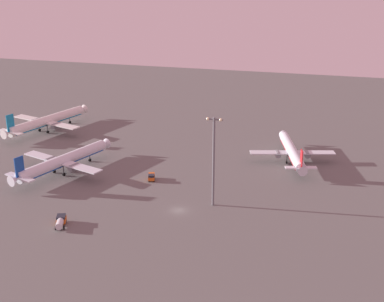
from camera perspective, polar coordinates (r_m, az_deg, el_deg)
ground_plane at (r=143.96m, az=-1.50°, el=-6.66°), size 416.00×416.00×0.00m
airplane_mid_apron at (r=173.41m, az=-14.23°, el=-1.10°), size 32.27×41.03×10.80m
airplane_near_gate at (r=181.11m, az=11.12°, el=-0.09°), size 29.33×37.36×9.74m
airplane_taxiway_distant at (r=219.70m, az=-15.92°, el=3.22°), size 34.20×43.53×11.39m
maintenance_van at (r=163.76m, az=-4.55°, el=-2.87°), size 3.15×4.54×2.25m
fuel_truck at (r=139.62m, az=-14.47°, el=-7.60°), size 4.25×6.63×2.35m
apron_light_east at (r=141.36m, az=2.43°, el=-0.59°), size 4.80×0.90×26.15m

